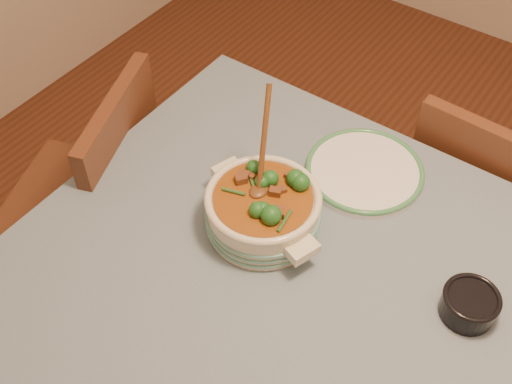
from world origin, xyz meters
TOP-DOWN VIEW (x-y plane):
  - dining_table at (0.00, 0.00)m, footprint 1.68×1.08m
  - stew_casserole at (-0.37, 0.08)m, footprint 0.33×0.32m
  - white_plate at (-0.26, 0.36)m, footprint 0.37×0.37m
  - condiment_bowl at (0.10, 0.14)m, footprint 0.13×0.13m
  - chair_far at (-0.02, 0.69)m, footprint 0.42×0.42m
  - chair_left at (-0.95, 0.07)m, footprint 0.52×0.52m

SIDE VIEW (x-z plane):
  - chair_far at x=-0.02m, z-range 0.06..0.91m
  - chair_left at x=-0.95m, z-range 0.06..0.93m
  - dining_table at x=0.00m, z-range 0.29..1.04m
  - white_plate at x=-0.26m, z-range 0.76..0.78m
  - condiment_bowl at x=0.10m, z-range 0.76..0.82m
  - stew_casserole at x=-0.37m, z-range 0.67..0.97m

